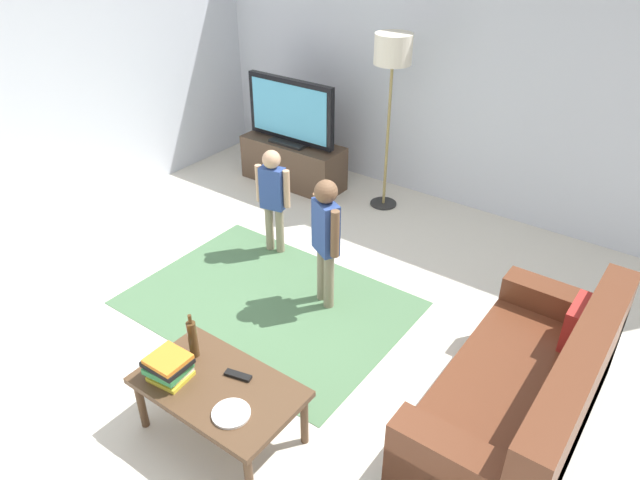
{
  "coord_description": "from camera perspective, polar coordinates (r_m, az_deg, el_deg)",
  "views": [
    {
      "loc": [
        2.22,
        -2.45,
        2.97
      ],
      "look_at": [
        0.0,
        0.6,
        0.65
      ],
      "focal_mm": 32.8,
      "sensor_mm": 36.0,
      "label": 1
    }
  ],
  "objects": [
    {
      "name": "bottle",
      "position": [
        3.75,
        -12.31,
        -9.37
      ],
      "size": [
        0.06,
        0.06,
        0.32
      ],
      "color": "#4C3319",
      "rests_on": "coffee_table"
    },
    {
      "name": "coffee_table",
      "position": [
        3.66,
        -9.84,
        -14.28
      ],
      "size": [
        1.0,
        0.6,
        0.42
      ],
      "color": "#513823",
      "rests_on": "ground"
    },
    {
      "name": "tv_stand",
      "position": [
        6.68,
        -2.63,
        7.5
      ],
      "size": [
        1.2,
        0.44,
        0.5
      ],
      "color": "#4C3828",
      "rests_on": "ground"
    },
    {
      "name": "wall_left",
      "position": [
        5.99,
        -28.34,
        12.22
      ],
      "size": [
        0.12,
        6.0,
        2.7
      ],
      "primitive_type": "cube",
      "color": "silver",
      "rests_on": "ground"
    },
    {
      "name": "wall_back",
      "position": [
        6.1,
        13.89,
        15.33
      ],
      "size": [
        6.0,
        0.12,
        2.7
      ],
      "primitive_type": "cube",
      "color": "silver",
      "rests_on": "ground"
    },
    {
      "name": "ground",
      "position": [
        4.45,
        -4.63,
        -10.47
      ],
      "size": [
        7.8,
        7.8,
        0.0
      ],
      "primitive_type": "plane",
      "color": "beige"
    },
    {
      "name": "plate",
      "position": [
        3.45,
        -8.66,
        -16.39
      ],
      "size": [
        0.22,
        0.22,
        0.02
      ],
      "color": "white",
      "rests_on": "coffee_table"
    },
    {
      "name": "tv",
      "position": [
        6.44,
        -2.88,
        12.35
      ],
      "size": [
        1.1,
        0.28,
        0.71
      ],
      "color": "black",
      "rests_on": "tv_stand"
    },
    {
      "name": "floor_lamp",
      "position": [
        5.78,
        7.1,
        17.11
      ],
      "size": [
        0.36,
        0.36,
        1.78
      ],
      "color": "#262626",
      "rests_on": "ground"
    },
    {
      "name": "child_center",
      "position": [
        4.49,
        0.56,
        0.73
      ],
      "size": [
        0.34,
        0.23,
        1.11
      ],
      "color": "gray",
      "rests_on": "ground"
    },
    {
      "name": "area_rug",
      "position": [
        4.86,
        -5.02,
        -6.13
      ],
      "size": [
        2.2,
        1.6,
        0.01
      ],
      "primitive_type": "cube",
      "color": "#4C724C",
      "rests_on": "ground"
    },
    {
      "name": "book_stack",
      "position": [
        3.68,
        -14.55,
        -11.86
      ],
      "size": [
        0.26,
        0.23,
        0.16
      ],
      "color": "yellow",
      "rests_on": "coffee_table"
    },
    {
      "name": "tv_remote",
      "position": [
        3.65,
        -8.0,
        -12.94
      ],
      "size": [
        0.18,
        0.09,
        0.02
      ],
      "primitive_type": "cube",
      "rotation": [
        0.0,
        0.0,
        0.24
      ],
      "color": "black",
      "rests_on": "coffee_table"
    },
    {
      "name": "child_near_tv",
      "position": [
        5.24,
        -4.61,
        4.64
      ],
      "size": [
        0.33,
        0.16,
        1.01
      ],
      "color": "gray",
      "rests_on": "ground"
    },
    {
      "name": "couch",
      "position": [
        3.87,
        19.67,
        -14.61
      ],
      "size": [
        0.8,
        1.8,
        0.86
      ],
      "color": "brown",
      "rests_on": "ground"
    }
  ]
}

